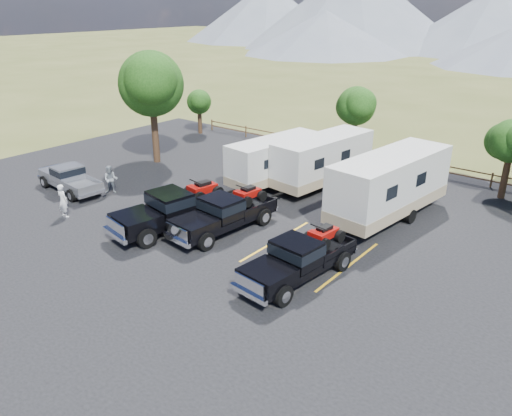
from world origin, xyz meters
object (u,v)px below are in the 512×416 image
Objects in this scene: rig_right at (300,257)px; person_a at (63,201)px; trailer_right at (390,186)px; trailer_left at (276,161)px; rig_left at (175,208)px; rig_center at (225,212)px; tree_big_nw at (151,84)px; pickup_silver at (70,178)px; trailer_center at (323,161)px; person_b at (111,179)px.

person_a is at bearing -163.29° from rig_right.
trailer_right reaches higher than rig_right.
trailer_left is at bearing -177.77° from trailer_right.
trailer_right is (7.96, 7.93, 0.76)m from rig_left.
rig_right is at bearing -10.33° from rig_center.
tree_big_nw is 1.24× the size of rig_center.
trailer_left reaches higher than rig_right.
trailer_right is 18.87m from pickup_silver.
trailer_right is at bearing 3.01° from tree_big_nw.
trailer_center is (2.47, 1.56, 0.11)m from trailer_left.
tree_big_nw is 1.13× the size of rig_left.
tree_big_nw reaches higher than person_a.
rig_right is 3.31× the size of person_a.
rig_right is at bearing -55.94° from trailer_center.
rig_left reaches higher than rig_right.
rig_right is 11.62m from trailer_center.
rig_left is 6.84m from person_b.
person_b is at bearing -178.95° from rig_right.
rig_center is 9.01m from person_b.
person_a is (-5.72, -2.82, -0.14)m from rig_left.
trailer_left is (-7.77, 8.76, 0.58)m from rig_right.
trailer_center is 15.33m from person_a.
tree_big_nw reaches higher than rig_right.
person_a is (3.22, -2.41, 0.10)m from pickup_silver.
person_b reaches higher than pickup_silver.
trailer_left reaches higher than person_b.
tree_big_nw is 12.68m from rig_left.
trailer_left is at bearing 112.01° from rig_center.
rig_left is 0.76× the size of trailer_center.
rig_left is 0.68× the size of trailer_right.
person_b is at bearing -124.36° from trailer_left.
pickup_silver is at bearing -85.13° from tree_big_nw.
person_a is (-13.54, -2.59, -0.03)m from rig_right.
tree_big_nw is 1.44× the size of pickup_silver.
rig_right is at bearing -169.86° from person_a.
rig_center is 8.97m from person_a.
trailer_center is at bearing 40.04° from trailer_left.
tree_big_nw reaches higher than trailer_right.
person_b is (-9.00, -0.31, -0.14)m from rig_center.
rig_right is at bearing 8.22° from rig_left.
rig_left is at bearing -36.19° from tree_big_nw.
rig_center reaches higher than rig_right.
tree_big_nw is 11.52m from person_a.
trailer_center reaches higher than trailer_left.
rig_left is 1.27× the size of pickup_silver.
pickup_silver is (-16.90, -8.33, -1.00)m from trailer_right.
rig_left reaches higher than person_a.
person_a is (-13.68, -10.74, -0.90)m from trailer_right.
tree_big_nw is 0.92× the size of trailer_left.
trailer_left is 0.93× the size of trailer_center.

